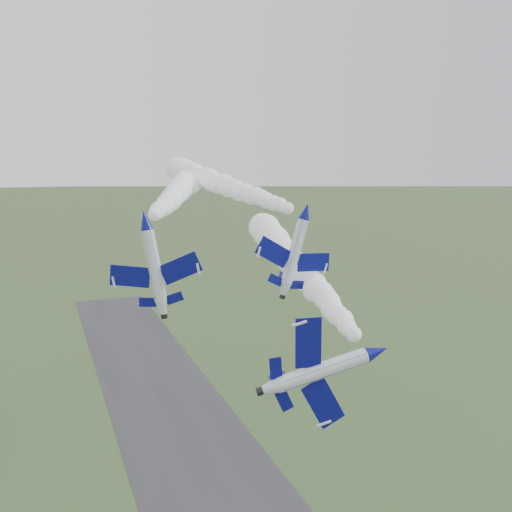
{
  "coord_description": "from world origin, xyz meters",
  "views": [
    {
      "loc": [
        -23.6,
        -49.64,
        51.77
      ],
      "look_at": [
        2.75,
        17.93,
        39.06
      ],
      "focal_mm": 40.0,
      "sensor_mm": 36.0,
      "label": 1
    }
  ],
  "objects": [
    {
      "name": "runway",
      "position": [
        0.0,
        30.0,
        0.02
      ],
      "size": [
        24.0,
        260.0,
        0.04
      ],
      "primitive_type": "cube",
      "color": "#2F2F32",
      "rests_on": "ground"
    },
    {
      "name": "jet_lead",
      "position": [
        7.41,
        -3.52,
        32.57
      ],
      "size": [
        5.32,
        13.93,
        11.16
      ],
      "rotation": [
        0.0,
        1.32,
        -0.15
      ],
      "color": "silver"
    },
    {
      "name": "smoke_trail_jet_lead",
      "position": [
        13.91,
        29.66,
        35.14
      ],
      "size": [
        14.88,
        61.04,
        5.67
      ],
      "primitive_type": null,
      "rotation": [
        0.0,
        0.0,
        -0.15
      ],
      "color": "white"
    },
    {
      "name": "jet_pair_left",
      "position": [
        -10.96,
        20.49,
        44.03
      ],
      "size": [
        11.49,
        13.35,
        3.74
      ],
      "rotation": [
        0.0,
        -0.16,
        -0.39
      ],
      "color": "silver"
    },
    {
      "name": "smoke_trail_jet_pair_left",
      "position": [
        2.19,
        56.58,
        45.3
      ],
      "size": [
        32.05,
        67.18,
        5.82
      ],
      "primitive_type": null,
      "rotation": [
        0.0,
        0.0,
        -0.39
      ],
      "color": "white"
    },
    {
      "name": "jet_pair_right",
      "position": [
        10.53,
        19.21,
        44.48
      ],
      "size": [
        10.73,
        13.43,
        4.22
      ],
      "rotation": [
        0.0,
        0.29,
        0.02
      ],
      "color": "silver"
    },
    {
      "name": "smoke_trail_jet_pair_right",
      "position": [
        10.61,
        59.25,
        46.57
      ],
      "size": [
        6.4,
        73.48,
        5.29
      ],
      "primitive_type": null,
      "rotation": [
        0.0,
        0.0,
        0.02
      ],
      "color": "white"
    }
  ]
}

